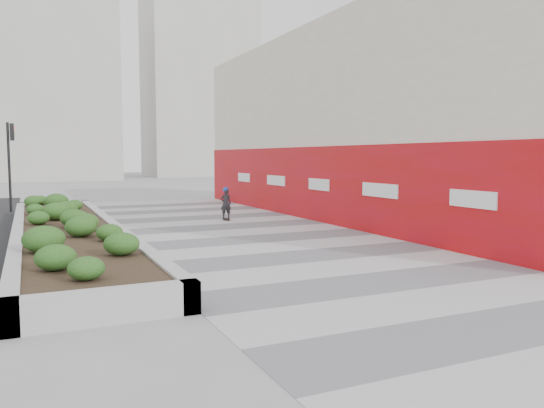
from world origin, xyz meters
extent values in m
plane|color=gray|center=(0.00, 0.00, 0.00)|extent=(160.00, 160.00, 0.00)
cube|color=#A8A8AD|center=(0.00, 3.00, 0.01)|extent=(8.00, 36.00, 0.01)
cube|color=beige|center=(7.00, 9.00, 4.00)|extent=(6.00, 24.00, 8.00)
cube|color=#B70E20|center=(4.02, 9.00, 1.50)|extent=(0.12, 24.00, 3.00)
cube|color=#9E9EA0|center=(-5.50, -1.85, 0.28)|extent=(3.00, 0.30, 0.55)
cube|color=#9E9EA0|center=(-5.50, 15.85, 0.28)|extent=(3.00, 0.30, 0.55)
cube|color=#9E9EA0|center=(-6.85, 7.00, 0.28)|extent=(0.30, 18.00, 0.55)
cube|color=#9E9EA0|center=(-4.15, 7.00, 0.28)|extent=(0.30, 18.00, 0.55)
cube|color=#2D2116|center=(-5.50, 7.00, 0.25)|extent=(2.40, 17.40, 0.50)
cylinder|color=black|center=(-7.30, 17.50, 2.10)|extent=(0.12, 0.12, 4.20)
cube|color=black|center=(-7.12, 17.50, 3.75)|extent=(0.18, 0.28, 0.80)
cube|color=#ADAAA3|center=(-5.00, 55.00, 10.00)|extent=(16.00, 12.00, 20.00)
cube|color=#ADAAA3|center=(15.00, 60.00, 12.00)|extent=(14.00, 10.00, 24.00)
cylinder|color=#595654|center=(0.50, 3.00, 0.00)|extent=(0.44, 0.44, 0.01)
cube|color=black|center=(0.78, 10.08, 0.07)|extent=(0.28, 0.74, 0.02)
imported|color=#27262B|center=(0.78, 10.08, 0.69)|extent=(0.49, 0.36, 1.22)
sphere|color=blue|center=(0.78, 10.08, 1.26)|extent=(0.23, 0.23, 0.23)
camera|label=1|loc=(-6.52, -10.25, 2.60)|focal=35.00mm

